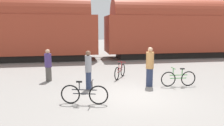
{
  "coord_description": "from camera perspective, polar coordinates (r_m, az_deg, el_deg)",
  "views": [
    {
      "loc": [
        -2.27,
        -8.19,
        2.71
      ],
      "look_at": [
        -0.62,
        1.51,
        1.1
      ],
      "focal_mm": 35.0,
      "sensor_mm": 36.0,
      "label": 1
    }
  ],
  "objects": [
    {
      "name": "ground_plane",
      "position": [
        8.92,
        5.63,
        -8.44
      ],
      "size": [
        80.0,
        80.0,
        0.0
      ],
      "primitive_type": "plane",
      "color": "gray"
    },
    {
      "name": "freight_train",
      "position": [
        18.89,
        -2.78,
        9.21
      ],
      "size": [
        54.71,
        3.15,
        5.18
      ],
      "color": "black",
      "rests_on": "ground_plane"
    },
    {
      "name": "rail_near",
      "position": [
        18.38,
        -2.45,
        0.84
      ],
      "size": [
        66.71,
        0.07,
        0.01
      ],
      "primitive_type": "cube",
      "color": "#4C4238",
      "rests_on": "ground_plane"
    },
    {
      "name": "rail_far",
      "position": [
        19.79,
        -2.97,
        1.44
      ],
      "size": [
        66.71,
        0.07,
        0.01
      ],
      "primitive_type": "cube",
      "color": "#4C4238",
      "rests_on": "ground_plane"
    },
    {
      "name": "bicycle_black",
      "position": [
        7.88,
        -7.22,
        -8.06
      ],
      "size": [
        1.67,
        0.53,
        0.87
      ],
      "color": "black",
      "rests_on": "ground_plane"
    },
    {
      "name": "bicycle_green",
      "position": [
        10.6,
        16.94,
        -3.87
      ],
      "size": [
        1.67,
        0.46,
        0.87
      ],
      "color": "black",
      "rests_on": "ground_plane"
    },
    {
      "name": "bicycle_maroon",
      "position": [
        11.8,
        2.09,
        -2.18
      ],
      "size": [
        0.89,
        1.48,
        0.85
      ],
      "color": "black",
      "rests_on": "ground_plane"
    },
    {
      "name": "person_in_purple",
      "position": [
        11.51,
        -16.32,
        -0.57
      ],
      "size": [
        0.35,
        0.35,
        1.63
      ],
      "rotation": [
        0.0,
        0.0,
        3.04
      ],
      "color": "#514C47",
      "rests_on": "ground_plane"
    },
    {
      "name": "person_in_grey",
      "position": [
        9.61,
        -6.19,
        -1.72
      ],
      "size": [
        0.29,
        0.29,
        1.72
      ],
      "rotation": [
        0.0,
        0.0,
        0.6
      ],
      "color": "#283351",
      "rests_on": "ground_plane"
    },
    {
      "name": "person_in_tan",
      "position": [
        10.2,
        9.84,
        -0.99
      ],
      "size": [
        0.36,
        0.36,
        1.82
      ],
      "rotation": [
        0.0,
        0.0,
        0.97
      ],
      "color": "#283351",
      "rests_on": "ground_plane"
    }
  ]
}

